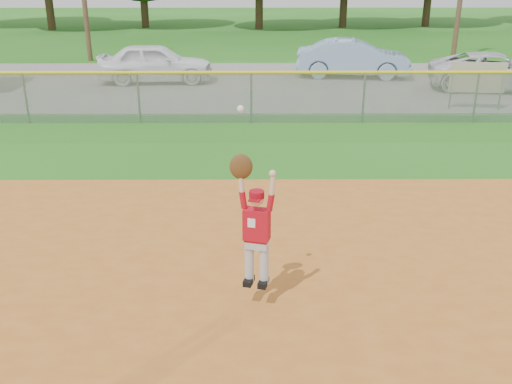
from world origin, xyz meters
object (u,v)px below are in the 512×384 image
car_white_a (155,63)px  ballplayer (254,222)px  sponsor_sign (477,79)px  car_blue (353,58)px  car_white_b (496,71)px

car_white_a → ballplayer: ballplayer is taller
sponsor_sign → ballplayer: ballplayer is taller
car_blue → ballplayer: 17.79m
car_white_b → car_white_a: bearing=93.5°
sponsor_sign → car_white_b: bearing=59.0°
car_white_b → sponsor_sign: sponsor_sign is taller
car_white_b → sponsor_sign: (-1.92, -3.20, 0.32)m
car_blue → sponsor_sign: (3.01, -5.83, 0.22)m
car_white_a → car_white_b: size_ratio=0.93×
car_white_b → ballplayer: 17.27m
car_blue → car_white_b: bearing=-110.8°
sponsor_sign → ballplayer: (-7.19, -11.45, 0.24)m
car_white_b → ballplayer: size_ratio=1.97×
car_white_a → car_white_b: 13.09m
car_blue → car_white_b: (4.93, -2.62, -0.09)m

